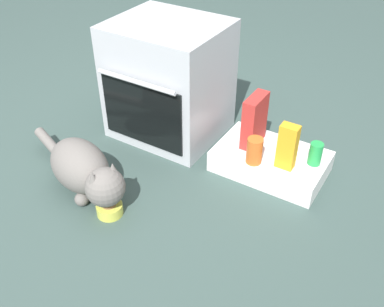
{
  "coord_description": "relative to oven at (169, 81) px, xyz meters",
  "views": [
    {
      "loc": [
        1.29,
        -1.48,
        1.48
      ],
      "look_at": [
        0.41,
        -0.07,
        0.25
      ],
      "focal_mm": 41.03,
      "sensor_mm": 36.0,
      "label": 1
    }
  ],
  "objects": [
    {
      "name": "oven",
      "position": [
        0.0,
        0.0,
        0.0
      ],
      "size": [
        0.6,
        0.57,
        0.67
      ],
      "color": "#B7BABF",
      "rests_on": "ground"
    },
    {
      "name": "soda_can",
      "position": [
        0.89,
        -0.02,
        -0.15
      ],
      "size": [
        0.07,
        0.07,
        0.12
      ],
      "primitive_type": "cylinder",
      "color": "green",
      "rests_on": "pantry_cabinet"
    },
    {
      "name": "pantry_cabinet",
      "position": [
        0.68,
        -0.05,
        -0.27
      ],
      "size": [
        0.57,
        0.36,
        0.12
      ],
      "primitive_type": "cube",
      "color": "white",
      "rests_on": "ground"
    },
    {
      "name": "cat",
      "position": [
        -0.04,
        -0.69,
        -0.19
      ],
      "size": [
        0.8,
        0.36,
        0.27
      ],
      "rotation": [
        0.0,
        0.0,
        -0.31
      ],
      "color": "slate",
      "rests_on": "ground"
    },
    {
      "name": "sauce_jar",
      "position": [
        0.63,
        -0.17,
        -0.14
      ],
      "size": [
        0.08,
        0.08,
        0.14
      ],
      "primitive_type": "cylinder",
      "color": "#D16023",
      "rests_on": "pantry_cabinet"
    },
    {
      "name": "ground",
      "position": [
        0.01,
        -0.36,
        -0.33
      ],
      "size": [
        8.0,
        8.0,
        0.0
      ],
      "primitive_type": "plane",
      "color": "#384C47"
    },
    {
      "name": "food_bowl",
      "position": [
        0.16,
        -0.76,
        -0.3
      ],
      "size": [
        0.13,
        0.13,
        0.08
      ],
      "color": "#D1D14C",
      "rests_on": "ground"
    },
    {
      "name": "juice_carton",
      "position": [
        0.78,
        -0.12,
        -0.09
      ],
      "size": [
        0.09,
        0.06,
        0.24
      ],
      "primitive_type": "cube",
      "color": "orange",
      "rests_on": "pantry_cabinet"
    },
    {
      "name": "cereal_box",
      "position": [
        0.55,
        -0.02,
        -0.07
      ],
      "size": [
        0.07,
        0.18,
        0.28
      ],
      "primitive_type": "cube",
      "color": "#B72D28",
      "rests_on": "pantry_cabinet"
    }
  ]
}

